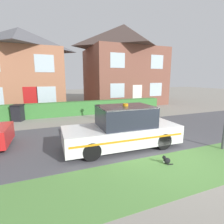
{
  "coord_description": "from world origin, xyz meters",
  "views": [
    {
      "loc": [
        -4.1,
        -4.07,
        2.73
      ],
      "look_at": [
        -0.88,
        3.98,
        1.05
      ],
      "focal_mm": 28.0,
      "sensor_mm": 36.0,
      "label": 1
    }
  ],
  "objects_px": {
    "house_left": "(22,69)",
    "wheelie_bin": "(18,113)",
    "cat": "(166,160)",
    "police_car": "(123,129)",
    "house_right": "(123,64)"
  },
  "relations": [
    {
      "from": "cat",
      "to": "house_left",
      "type": "bearing_deg",
      "value": -56.7
    },
    {
      "from": "cat",
      "to": "house_right",
      "type": "bearing_deg",
      "value": -97.13
    },
    {
      "from": "police_car",
      "to": "cat",
      "type": "bearing_deg",
      "value": 113.07
    },
    {
      "from": "cat",
      "to": "wheelie_bin",
      "type": "height_order",
      "value": "wheelie_bin"
    },
    {
      "from": "cat",
      "to": "house_right",
      "type": "height_order",
      "value": "house_right"
    },
    {
      "from": "police_car",
      "to": "wheelie_bin",
      "type": "xyz_separation_m",
      "value": [
        -4.42,
        6.53,
        -0.23
      ]
    },
    {
      "from": "wheelie_bin",
      "to": "police_car",
      "type": "bearing_deg",
      "value": -34.25
    },
    {
      "from": "house_left",
      "to": "wheelie_bin",
      "type": "xyz_separation_m",
      "value": [
        -0.04,
        -5.14,
        -3.03
      ]
    },
    {
      "from": "house_left",
      "to": "police_car",
      "type": "bearing_deg",
      "value": -69.44
    },
    {
      "from": "house_right",
      "to": "cat",
      "type": "bearing_deg",
      "value": -109.8
    },
    {
      "from": "cat",
      "to": "wheelie_bin",
      "type": "bearing_deg",
      "value": -45.8
    },
    {
      "from": "house_right",
      "to": "house_left",
      "type": "bearing_deg",
      "value": -179.08
    },
    {
      "from": "house_right",
      "to": "police_car",
      "type": "bearing_deg",
      "value": -115.35
    },
    {
      "from": "house_left",
      "to": "house_right",
      "type": "bearing_deg",
      "value": 0.92
    },
    {
      "from": "wheelie_bin",
      "to": "cat",
      "type": "bearing_deg",
      "value": -36.8
    }
  ]
}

